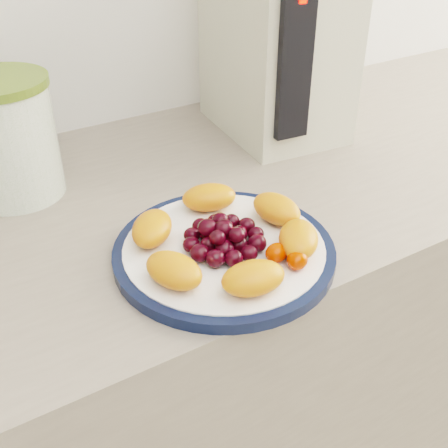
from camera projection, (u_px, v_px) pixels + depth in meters
counter at (187, 389)px, 1.10m from camera, size 3.50×0.60×0.90m
cabinet_face at (187, 399)px, 1.12m from camera, size 3.48×0.58×0.84m
plate_rim at (224, 252)px, 0.71m from camera, size 0.28×0.28×0.01m
plate_face at (224, 251)px, 0.71m from camera, size 0.25×0.25×0.02m
canister at (8, 143)px, 0.80m from camera, size 0.15×0.15×0.17m
appliance_body at (276, 41)px, 0.96m from camera, size 0.21×0.27×0.32m
appliance_panel at (294, 64)px, 0.85m from camera, size 0.06×0.02×0.24m
appliance_led at (303, 1)px, 0.79m from camera, size 0.01×0.01×0.01m
fruit_plate at (229, 236)px, 0.69m from camera, size 0.24×0.24×0.04m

